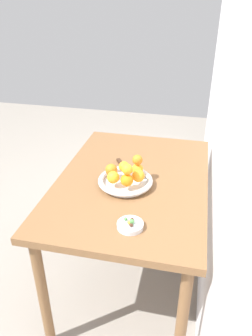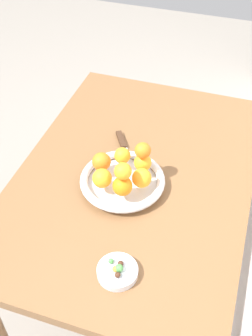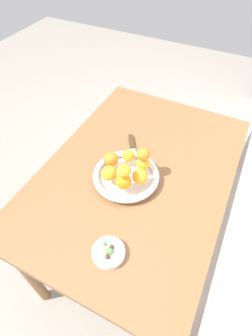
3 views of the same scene
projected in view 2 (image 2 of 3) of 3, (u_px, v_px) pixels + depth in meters
ground_plane at (133, 289)px, 1.91m from camera, size 6.00×6.00×0.00m
dining_table at (135, 191)px, 1.46m from camera, size 1.10×0.76×0.74m
fruit_bowl at (123, 181)px, 1.34m from camera, size 0.27×0.27×0.04m
candy_dish at (117, 272)px, 1.11m from camera, size 0.11×0.11×0.02m
orange_0 at (142, 178)px, 1.28m from camera, size 0.06×0.06×0.06m
orange_1 at (143, 163)px, 1.34m from camera, size 0.06×0.06×0.06m
orange_2 at (123, 155)px, 1.36m from camera, size 0.05×0.05×0.05m
orange_3 at (101, 162)px, 1.34m from camera, size 0.06×0.06×0.06m
orange_4 at (102, 178)px, 1.28m from camera, size 0.06×0.06×0.06m
orange_5 at (122, 186)px, 1.26m from camera, size 0.06×0.06×0.06m
orange_6 at (123, 171)px, 1.22m from camera, size 0.05×0.05×0.05m
orange_7 at (143, 150)px, 1.30m from camera, size 0.05×0.05×0.05m
candy_ball_0 at (115, 269)px, 1.10m from camera, size 0.02×0.02×0.02m
candy_ball_1 at (111, 261)px, 1.12m from camera, size 0.01×0.01×0.01m
candy_ball_2 at (121, 264)px, 1.11m from camera, size 0.02×0.02×0.02m
candy_ball_3 at (118, 275)px, 1.09m from camera, size 0.02×0.02×0.02m
candy_ball_4 at (119, 268)px, 1.10m from camera, size 0.02×0.02×0.02m
knife at (125, 151)px, 1.47m from camera, size 0.23×0.15×0.01m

